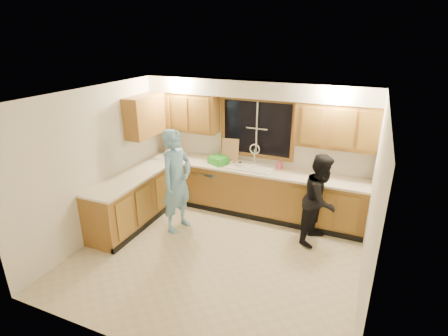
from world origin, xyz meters
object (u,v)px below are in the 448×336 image
(bowl, at_px, (317,175))
(man, at_px, (177,181))
(knife_block, at_px, (171,149))
(dish_crate, at_px, (218,160))
(sink, at_px, (251,170))
(soap_bottle, at_px, (280,164))
(dishwasher, at_px, (210,185))
(stove, at_px, (111,215))
(woman, at_px, (321,199))

(bowl, bearing_deg, man, -152.54)
(knife_block, distance_m, dish_crate, 1.14)
(sink, xyz_separation_m, soap_bottle, (0.51, 0.14, 0.15))
(knife_block, xyz_separation_m, bowl, (2.96, -0.04, -0.09))
(sink, distance_m, dish_crate, 0.65)
(bowl, bearing_deg, sink, -177.66)
(dish_crate, bearing_deg, soap_bottle, 9.92)
(dishwasher, relative_size, soap_bottle, 4.41)
(sink, xyz_separation_m, dishwasher, (-0.85, -0.01, -0.45))
(soap_bottle, bearing_deg, knife_block, -178.64)
(sink, distance_m, knife_block, 1.78)
(stove, height_order, woman, woman)
(woman, xyz_separation_m, soap_bottle, (-0.87, 0.66, 0.25))
(man, height_order, dish_crate, man)
(sink, distance_m, man, 1.45)
(dishwasher, distance_m, soap_bottle, 1.49)
(sink, relative_size, dish_crate, 2.78)
(dish_crate, distance_m, soap_bottle, 1.16)
(man, xyz_separation_m, dish_crate, (0.33, 1.02, 0.09))
(stove, height_order, knife_block, knife_block)
(stove, xyz_separation_m, knife_block, (0.03, 1.91, 0.58))
(bowl, bearing_deg, knife_block, 179.24)
(soap_bottle, bearing_deg, dish_crate, -170.08)
(stove, xyz_separation_m, soap_bottle, (2.31, 1.97, 0.56))
(man, distance_m, woman, 2.41)
(dishwasher, height_order, stove, stove)
(stove, height_order, soap_bottle, soap_bottle)
(dishwasher, distance_m, dish_crate, 0.62)
(sink, xyz_separation_m, man, (-0.97, -1.07, 0.04))
(stove, relative_size, soap_bottle, 4.84)
(sink, relative_size, woman, 0.57)
(sink, bearing_deg, man, -131.95)
(man, bearing_deg, dishwasher, 4.32)
(dishwasher, distance_m, stove, 2.04)
(dishwasher, xyz_separation_m, stove, (-0.95, -1.81, 0.04))
(dish_crate, bearing_deg, bowl, 3.33)
(man, height_order, soap_bottle, man)
(stove, bearing_deg, dish_crate, 56.66)
(dishwasher, xyz_separation_m, man, (-0.12, -1.06, 0.50))
(bowl, bearing_deg, dishwasher, -178.22)
(woman, bearing_deg, stove, 127.65)
(stove, height_order, man, man)
(knife_block, bearing_deg, stove, -114.53)
(sink, distance_m, bowl, 1.20)
(knife_block, bearing_deg, bowl, -24.28)
(stove, xyz_separation_m, woman, (3.17, 1.30, 0.31))
(knife_block, xyz_separation_m, dish_crate, (1.13, -0.15, -0.04))
(man, relative_size, bowl, 8.53)
(woman, height_order, dish_crate, woman)
(dishwasher, xyz_separation_m, dish_crate, (0.21, -0.04, 0.58))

